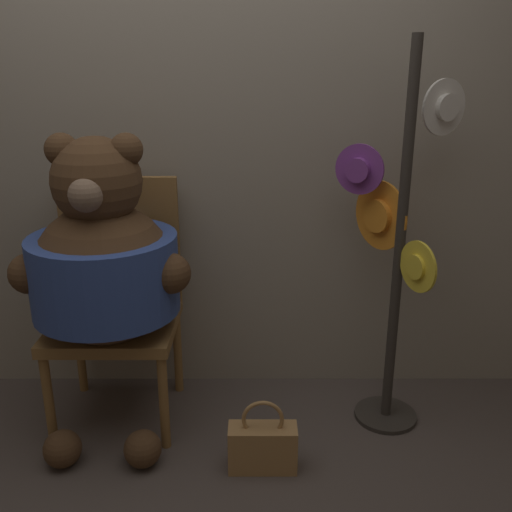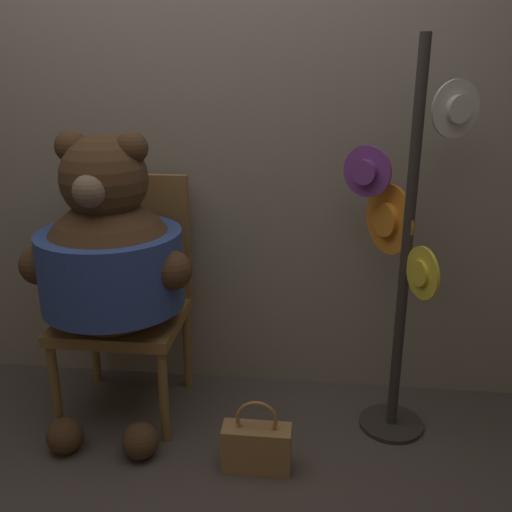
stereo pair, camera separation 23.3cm
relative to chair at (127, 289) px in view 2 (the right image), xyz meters
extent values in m
plane|color=#4C423D|center=(0.29, -0.32, -0.56)|extent=(14.00, 14.00, 0.00)
cube|color=gray|center=(0.29, 0.28, 0.82)|extent=(8.00, 0.10, 2.77)
cylinder|color=olive|center=(-0.24, -0.32, -0.35)|extent=(0.04, 0.04, 0.43)
cylinder|color=olive|center=(0.24, -0.32, -0.35)|extent=(0.04, 0.04, 0.43)
cylinder|color=olive|center=(-0.24, 0.12, -0.35)|extent=(0.04, 0.04, 0.43)
cylinder|color=olive|center=(0.24, 0.12, -0.35)|extent=(0.04, 0.04, 0.43)
cube|color=olive|center=(0.00, -0.10, -0.11)|extent=(0.53, 0.50, 0.05)
cube|color=olive|center=(0.00, 0.14, 0.21)|extent=(0.53, 0.04, 0.59)
sphere|color=#4C331E|center=(0.00, -0.17, 0.17)|extent=(0.58, 0.58, 0.58)
cylinder|color=#334C99|center=(0.00, -0.17, 0.17)|extent=(0.60, 0.60, 0.32)
sphere|color=#4C331E|center=(0.00, -0.17, 0.55)|extent=(0.35, 0.35, 0.35)
sphere|color=#4C331E|center=(-0.12, -0.17, 0.67)|extent=(0.13, 0.13, 0.13)
sphere|color=#4C331E|center=(0.13, -0.17, 0.67)|extent=(0.13, 0.13, 0.13)
sphere|color=#7A604C|center=(0.00, -0.32, 0.53)|extent=(0.13, 0.13, 0.13)
sphere|color=#4C331E|center=(-0.28, -0.24, 0.19)|extent=(0.16, 0.16, 0.16)
sphere|color=#4C331E|center=(0.28, -0.24, 0.19)|extent=(0.16, 0.16, 0.16)
sphere|color=#4C331E|center=(-0.16, -0.43, -0.48)|extent=(0.15, 0.15, 0.15)
sphere|color=#4C331E|center=(0.16, -0.43, -0.48)|extent=(0.15, 0.15, 0.15)
cylinder|color=#332D28|center=(1.21, -0.11, -0.55)|extent=(0.28, 0.28, 0.02)
cylinder|color=#332D28|center=(1.21, -0.11, 0.26)|extent=(0.04, 0.04, 1.65)
cylinder|color=orange|center=(1.15, 0.00, 0.37)|extent=(0.17, 0.26, 0.30)
cylinder|color=orange|center=(1.15, 0.00, 0.37)|extent=(0.13, 0.15, 0.14)
cylinder|color=silver|center=(1.36, -0.03, 0.81)|extent=(0.20, 0.11, 0.22)
cylinder|color=silver|center=(1.36, -0.03, 0.81)|extent=(0.12, 0.10, 0.11)
cylinder|color=#7A388E|center=(1.04, -0.01, 0.56)|extent=(0.19, 0.12, 0.21)
cylinder|color=#7A388E|center=(1.04, -0.01, 0.56)|extent=(0.13, 0.12, 0.10)
cylinder|color=yellow|center=(1.26, -0.22, 0.21)|extent=(0.10, 0.20, 0.21)
cylinder|color=yellow|center=(1.26, -0.22, 0.21)|extent=(0.08, 0.11, 0.10)
cube|color=#A87A47|center=(0.64, -0.45, -0.47)|extent=(0.27, 0.11, 0.19)
torus|color=#A87A47|center=(0.64, -0.45, -0.33)|extent=(0.17, 0.02, 0.17)
camera|label=1|loc=(0.62, -2.34, 0.98)|focal=40.00mm
camera|label=2|loc=(0.85, -2.33, 0.98)|focal=40.00mm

